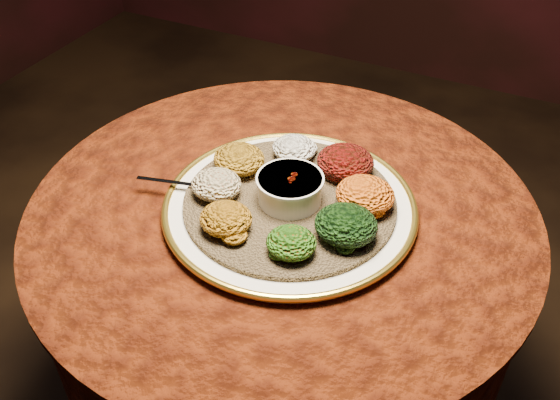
% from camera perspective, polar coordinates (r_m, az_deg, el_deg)
% --- Properties ---
extents(table, '(0.96, 0.96, 0.73)m').
position_cam_1_polar(table, '(1.29, 0.17, -6.56)').
color(table, black).
rests_on(table, ground).
extents(platter, '(0.50, 0.50, 0.02)m').
position_cam_1_polar(platter, '(1.15, 0.89, -0.60)').
color(platter, white).
rests_on(platter, table).
extents(injera, '(0.44, 0.44, 0.01)m').
position_cam_1_polar(injera, '(1.14, 0.89, -0.18)').
color(injera, olive).
rests_on(injera, platter).
extents(stew_bowl, '(0.12, 0.12, 0.05)m').
position_cam_1_polar(stew_bowl, '(1.12, 0.91, 1.18)').
color(stew_bowl, silver).
rests_on(stew_bowl, injera).
extents(spoon, '(0.15, 0.05, 0.01)m').
position_cam_1_polar(spoon, '(1.17, -7.56, 1.33)').
color(spoon, silver).
rests_on(spoon, injera).
extents(portion_ayib, '(0.09, 0.08, 0.04)m').
position_cam_1_polar(portion_ayib, '(1.23, 1.31, 4.75)').
color(portion_ayib, white).
rests_on(portion_ayib, injera).
extents(portion_kitfo, '(0.11, 0.10, 0.05)m').
position_cam_1_polar(portion_kitfo, '(1.19, 6.00, 3.50)').
color(portion_kitfo, black).
rests_on(portion_kitfo, injera).
extents(portion_tikil, '(0.11, 0.10, 0.05)m').
position_cam_1_polar(portion_tikil, '(1.12, 7.79, 0.49)').
color(portion_tikil, '#C06C10').
rests_on(portion_tikil, injera).
extents(portion_gomen, '(0.11, 0.10, 0.05)m').
position_cam_1_polar(portion_gomen, '(1.05, 6.06, -2.28)').
color(portion_gomen, black).
rests_on(portion_gomen, injera).
extents(portion_mixveg, '(0.08, 0.08, 0.04)m').
position_cam_1_polar(portion_mixveg, '(1.02, 1.04, -3.92)').
color(portion_mixveg, '#9F390A').
rests_on(portion_mixveg, injera).
extents(portion_kik, '(0.09, 0.09, 0.04)m').
position_cam_1_polar(portion_kik, '(1.07, -4.97, -1.72)').
color(portion_kik, '#9C5E0D').
rests_on(portion_kik, injera).
extents(portion_timatim, '(0.09, 0.09, 0.04)m').
position_cam_1_polar(portion_timatim, '(1.14, -5.83, 1.41)').
color(portion_timatim, maroon).
rests_on(portion_timatim, injera).
extents(portion_shiro, '(0.10, 0.10, 0.05)m').
position_cam_1_polar(portion_shiro, '(1.20, -3.77, 3.75)').
color(portion_shiro, '#A57113').
rests_on(portion_shiro, injera).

